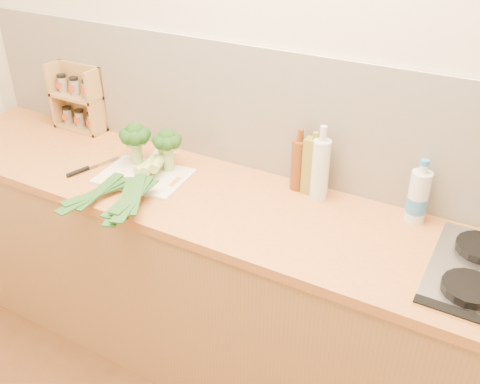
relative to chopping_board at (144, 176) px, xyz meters
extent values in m
plane|color=beige|center=(0.47, 0.32, 0.39)|extent=(3.50, 0.00, 3.50)
cube|color=silver|center=(0.47, 0.31, 0.26)|extent=(3.20, 0.02, 0.54)
cube|color=#A47244|center=(0.47, 0.02, -0.48)|extent=(3.20, 0.60, 0.86)
cube|color=#CF823D|center=(0.47, 0.02, -0.03)|extent=(3.20, 0.62, 0.04)
cylinder|color=black|center=(1.34, -0.10, 0.02)|extent=(0.17, 0.17, 0.03)
cube|color=silver|center=(0.00, 0.00, 0.00)|extent=(0.40, 0.31, 0.01)
cylinder|color=#93B469|center=(-0.09, 0.07, 0.06)|extent=(0.05, 0.05, 0.10)
sphere|color=#12340E|center=(-0.09, 0.07, 0.16)|extent=(0.08, 0.08, 0.08)
sphere|color=#12340E|center=(-0.05, 0.07, 0.14)|extent=(0.06, 0.06, 0.06)
sphere|color=#12340E|center=(-0.07, 0.10, 0.14)|extent=(0.06, 0.06, 0.06)
sphere|color=#12340E|center=(-0.10, 0.11, 0.14)|extent=(0.06, 0.06, 0.06)
sphere|color=#12340E|center=(-0.13, 0.09, 0.14)|extent=(0.06, 0.06, 0.06)
sphere|color=#12340E|center=(-0.13, 0.06, 0.14)|extent=(0.06, 0.06, 0.06)
sphere|color=#12340E|center=(-0.10, 0.04, 0.14)|extent=(0.06, 0.06, 0.06)
sphere|color=#12340E|center=(-0.07, 0.04, 0.14)|extent=(0.06, 0.06, 0.06)
cylinder|color=#93B469|center=(0.06, 0.10, 0.06)|extent=(0.05, 0.05, 0.10)
sphere|color=#12340E|center=(0.06, 0.10, 0.16)|extent=(0.08, 0.08, 0.08)
sphere|color=#12340E|center=(0.10, 0.10, 0.14)|extent=(0.06, 0.06, 0.06)
sphere|color=#12340E|center=(0.08, 0.12, 0.14)|extent=(0.06, 0.06, 0.06)
sphere|color=#12340E|center=(0.05, 0.13, 0.14)|extent=(0.06, 0.06, 0.06)
sphere|color=#12340E|center=(0.03, 0.11, 0.14)|extent=(0.06, 0.06, 0.06)
sphere|color=#12340E|center=(0.03, 0.08, 0.14)|extent=(0.06, 0.06, 0.06)
sphere|color=#12340E|center=(0.05, 0.06, 0.14)|extent=(0.06, 0.06, 0.06)
sphere|color=#12340E|center=(0.08, 0.07, 0.14)|extent=(0.06, 0.06, 0.06)
cylinder|color=white|center=(0.00, 0.15, 0.03)|extent=(0.05, 0.11, 0.04)
cylinder|color=#A2C361|center=(-0.01, 0.04, 0.03)|extent=(0.06, 0.14, 0.04)
cube|color=#214E1C|center=(-0.04, -0.24, 0.03)|extent=(0.13, 0.30, 0.02)
cube|color=#214E1C|center=(-0.04, -0.26, 0.03)|extent=(0.09, 0.34, 0.01)
cube|color=#214E1C|center=(-0.04, -0.23, 0.03)|extent=(0.07, 0.28, 0.02)
cylinder|color=white|center=(-0.03, 0.13, 0.05)|extent=(0.07, 0.11, 0.04)
cylinder|color=#A2C361|center=(0.01, 0.02, 0.05)|extent=(0.09, 0.14, 0.04)
cube|color=#214E1C|center=(0.11, -0.24, 0.05)|extent=(0.10, 0.30, 0.02)
cube|color=#214E1C|center=(0.12, -0.26, 0.05)|extent=(0.16, 0.34, 0.01)
cube|color=#214E1C|center=(0.11, -0.23, 0.05)|extent=(0.18, 0.26, 0.02)
cylinder|color=white|center=(0.02, 0.15, 0.06)|extent=(0.07, 0.11, 0.04)
cylinder|color=#A2C361|center=(0.05, 0.04, 0.06)|extent=(0.08, 0.14, 0.04)
cube|color=#214E1C|center=(0.14, -0.23, 0.06)|extent=(0.09, 0.30, 0.02)
cube|color=#214E1C|center=(0.15, -0.25, 0.07)|extent=(0.16, 0.34, 0.01)
cube|color=#214E1C|center=(0.14, -0.22, 0.07)|extent=(0.18, 0.26, 0.02)
cube|color=silver|center=(-0.24, 0.01, 0.00)|extent=(0.07, 0.16, 0.00)
cylinder|color=black|center=(-0.27, -0.11, 0.00)|extent=(0.05, 0.11, 0.02)
cube|color=#A37E45|center=(-0.60, 0.29, 0.16)|extent=(0.27, 0.02, 0.33)
cube|color=#A37E45|center=(-0.60, 0.25, 0.00)|extent=(0.27, 0.11, 0.02)
cube|color=#A37E45|center=(-0.60, 0.25, 0.17)|extent=(0.27, 0.11, 0.02)
cube|color=#A37E45|center=(-0.73, 0.25, 0.16)|extent=(0.02, 0.11, 0.33)
cube|color=#A37E45|center=(-0.47, 0.25, 0.16)|extent=(0.02, 0.11, 0.33)
cylinder|color=gray|center=(-0.68, 0.25, 0.05)|extent=(0.04, 0.04, 0.08)
cylinder|color=gray|center=(-0.60, 0.25, 0.05)|extent=(0.04, 0.04, 0.08)
cylinder|color=gray|center=(-0.52, 0.25, 0.05)|extent=(0.04, 0.04, 0.08)
cylinder|color=gray|center=(-0.68, 0.25, 0.22)|extent=(0.04, 0.04, 0.08)
cylinder|color=gray|center=(-0.60, 0.25, 0.22)|extent=(0.04, 0.04, 0.08)
cylinder|color=gray|center=(-0.52, 0.25, 0.22)|extent=(0.04, 0.04, 0.08)
cube|color=olive|center=(0.68, 0.23, 0.11)|extent=(0.08, 0.05, 0.24)
cylinder|color=olive|center=(0.68, 0.23, 0.25)|extent=(0.02, 0.02, 0.03)
cylinder|color=silver|center=(0.71, 0.21, 0.12)|extent=(0.07, 0.07, 0.25)
cylinder|color=silver|center=(0.71, 0.21, 0.27)|extent=(0.03, 0.03, 0.06)
cylinder|color=#623312|center=(0.61, 0.24, 0.10)|extent=(0.06, 0.06, 0.22)
cylinder|color=#623312|center=(0.61, 0.24, 0.23)|extent=(0.03, 0.03, 0.05)
cylinder|color=silver|center=(1.09, 0.23, 0.10)|extent=(0.08, 0.08, 0.20)
cylinder|color=silver|center=(1.09, 0.23, 0.21)|extent=(0.03, 0.03, 0.03)
cylinder|color=#327ABE|center=(1.09, 0.23, 0.07)|extent=(0.08, 0.08, 0.06)
camera|label=1|loc=(1.34, -1.54, 1.11)|focal=40.00mm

